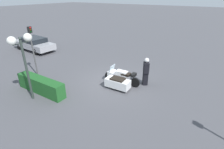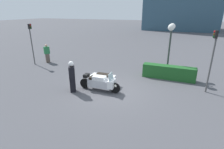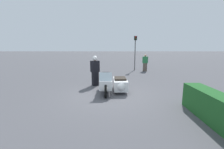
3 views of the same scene
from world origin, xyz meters
name	(u,v)px [view 1 (image 1 of 3)]	position (x,y,z in m)	size (l,w,h in m)	color
ground_plane	(112,82)	(0.00, 0.00, 0.00)	(160.00, 160.00, 0.00)	#4C4C51
police_motorcycle	(118,80)	(-0.62, 0.22, 0.45)	(2.49, 1.39, 1.14)	black
officer_rider	(146,71)	(-1.96, -0.89, 0.95)	(0.51, 0.57, 1.80)	black
hedge_bush_curbside	(41,85)	(2.83, 3.28, 0.45)	(3.41, 0.63, 0.90)	#1E5623
twin_lamp_post	(22,47)	(2.65, 4.01, 2.93)	(0.42, 1.24, 3.56)	#2D3833
traffic_light_near	(32,45)	(4.99, 1.93, 2.25)	(0.22, 0.28, 3.42)	#4C4C4C
parked_car_background	(34,43)	(10.46, -1.77, 0.71)	(4.91, 2.12, 1.32)	#9E9EA3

